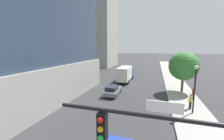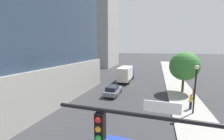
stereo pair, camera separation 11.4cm
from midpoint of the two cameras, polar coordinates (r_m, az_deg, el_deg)
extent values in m
cube|color=#9E9B93|center=(21.18, 26.92, -11.63)|extent=(4.09, 120.00, 0.15)
cube|color=#9E9B93|center=(59.36, -6.52, 16.84)|extent=(14.35, 14.37, 31.16)
cube|color=gold|center=(54.73, -4.07, 22.53)|extent=(0.90, 0.90, 40.43)
cylinder|color=black|center=(5.00, 9.01, -16.84)|extent=(5.58, 0.14, 0.14)
cube|color=black|center=(5.56, -4.42, -21.24)|extent=(0.32, 0.36, 1.05)
sphere|color=red|center=(5.24, -5.26, -18.99)|extent=(0.22, 0.22, 0.22)
sphere|color=orange|center=(5.41, -5.20, -22.18)|extent=(0.22, 0.22, 0.22)
sphere|color=green|center=(5.59, -5.15, -25.17)|extent=(0.22, 0.22, 0.22)
cube|color=white|center=(4.83, 19.27, -13.63)|extent=(1.10, 0.04, 0.36)
cylinder|color=black|center=(17.68, 29.50, -7.34)|extent=(0.16, 0.16, 4.80)
sphere|color=silver|center=(17.20, 30.13, 0.97)|extent=(0.44, 0.44, 0.44)
cylinder|color=brown|center=(25.66, 25.78, -5.05)|extent=(0.36, 0.36, 2.47)
sphere|color=#387F33|center=(25.18, 26.21, 1.39)|extent=(4.45, 4.45, 4.45)
cube|color=slate|center=(22.29, 0.18, -8.27)|extent=(1.81, 4.36, 0.62)
cube|color=#19212D|center=(21.75, -0.13, -7.10)|extent=(1.52, 2.22, 0.55)
cylinder|color=black|center=(23.94, -0.63, -7.71)|extent=(0.22, 0.67, 0.67)
cylinder|color=black|center=(23.53, 3.11, -8.02)|extent=(0.22, 0.67, 0.67)
cylinder|color=black|center=(21.26, -3.08, -9.86)|extent=(0.22, 0.67, 0.67)
cylinder|color=black|center=(20.80, 1.12, -10.28)|extent=(0.22, 0.67, 0.67)
cube|color=#1E4799|center=(34.02, 6.29, -0.81)|extent=(2.21, 2.24, 1.88)
cube|color=silver|center=(30.02, 4.86, -1.34)|extent=(2.21, 5.61, 2.62)
cylinder|color=black|center=(34.39, 4.67, -2.44)|extent=(0.30, 0.95, 0.95)
cylinder|color=black|center=(34.04, 7.87, -2.61)|extent=(0.30, 0.95, 0.95)
cylinder|color=black|center=(29.18, 2.37, -4.43)|extent=(0.30, 0.95, 0.95)
cylinder|color=black|center=(28.77, 6.14, -4.67)|extent=(0.30, 0.95, 0.95)
cylinder|color=brown|center=(22.81, 29.12, -9.10)|extent=(0.28, 0.28, 0.80)
cylinder|color=red|center=(22.62, 29.26, -7.38)|extent=(0.34, 0.34, 0.62)
sphere|color=#997051|center=(22.51, 29.33, -6.35)|extent=(0.22, 0.22, 0.22)
cylinder|color=black|center=(19.31, 28.22, -12.07)|extent=(0.28, 0.28, 0.87)
cylinder|color=gold|center=(19.06, 28.39, -9.90)|extent=(0.34, 0.34, 0.67)
sphere|color=#997051|center=(18.93, 28.49, -8.60)|extent=(0.24, 0.24, 0.24)
camera|label=1|loc=(0.06, -90.22, -0.03)|focal=23.24mm
camera|label=2|loc=(0.06, 89.78, 0.03)|focal=23.24mm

